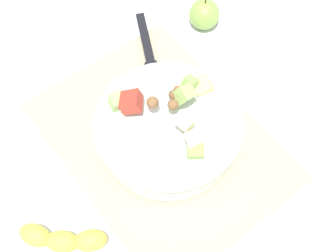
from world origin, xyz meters
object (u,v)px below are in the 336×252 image
(salad_bowl, at_px, (168,128))
(banana_whole, at_px, (62,239))
(serving_spoon, at_px, (150,57))
(whole_apple, at_px, (204,14))

(salad_bowl, xyz_separation_m, banana_whole, (-0.05, 0.25, -0.03))
(serving_spoon, distance_m, whole_apple, 0.15)
(whole_apple, height_order, banana_whole, whole_apple)
(serving_spoon, height_order, banana_whole, banana_whole)
(serving_spoon, bearing_deg, salad_bowl, 153.42)
(salad_bowl, distance_m, whole_apple, 0.30)
(salad_bowl, relative_size, whole_apple, 3.41)
(banana_whole, bearing_deg, salad_bowl, -79.48)
(whole_apple, bearing_deg, salad_bowl, 127.43)
(serving_spoon, xyz_separation_m, whole_apple, (0.01, -0.15, 0.02))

